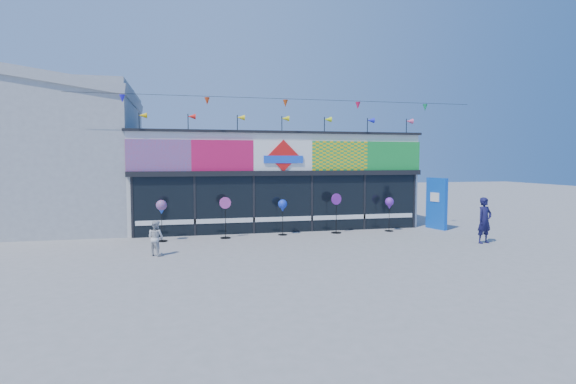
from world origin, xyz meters
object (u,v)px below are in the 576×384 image
object	(u,v)px
spinner_3	(336,212)
adult_man	(485,220)
spinner_1	(225,217)
blue_sign	(437,203)
spinner_0	(161,208)
spinner_2	(283,207)
child	(156,238)
spinner_4	(389,204)

from	to	relation	value
spinner_3	adult_man	size ratio (longest dim) A/B	0.98
spinner_1	adult_man	distance (m)	9.30
adult_man	blue_sign	bearing A→B (deg)	75.05
spinner_0	spinner_2	xyz separation A→B (m)	(4.53, 0.39, -0.08)
spinner_1	adult_man	bearing A→B (deg)	-19.38
spinner_3	child	distance (m)	7.35
blue_sign	spinner_0	xyz separation A→B (m)	(-11.24, -0.45, 0.11)
spinner_1	blue_sign	bearing A→B (deg)	1.88
spinner_4	adult_man	world-z (taller)	adult_man
spinner_1	spinner_3	size ratio (longest dim) A/B	0.97
blue_sign	spinner_3	size ratio (longest dim) A/B	1.37
blue_sign	spinner_4	world-z (taller)	blue_sign
adult_man	child	xyz separation A→B (m)	(-11.13, 0.48, -0.26)
spinner_1	spinner_3	bearing A→B (deg)	2.53
blue_sign	spinner_4	bearing A→B (deg)	170.34
spinner_1	spinner_4	bearing A→B (deg)	1.35
child	spinner_1	bearing A→B (deg)	-94.12
spinner_4	adult_man	distance (m)	3.85
blue_sign	adult_man	bearing A→B (deg)	-106.17
spinner_3	adult_man	xyz separation A→B (m)	(4.34, -3.28, -0.03)
blue_sign	spinner_4	distance (m)	2.24
spinner_0	spinner_1	distance (m)	2.32
spinner_1	spinner_2	distance (m)	2.27
child	blue_sign	bearing A→B (deg)	-127.63
blue_sign	spinner_4	size ratio (longest dim) A/B	1.56
spinner_4	spinner_3	bearing A→B (deg)	179.03
spinner_3	adult_man	bearing A→B (deg)	-37.10
spinner_2	spinner_0	bearing A→B (deg)	-175.13
spinner_1	adult_man	xyz separation A→B (m)	(8.77, -3.09, -0.01)
spinner_0	adult_man	world-z (taller)	adult_man
spinner_1	spinner_0	bearing A→B (deg)	-175.98
spinner_1	spinner_3	xyz separation A→B (m)	(4.43, 0.20, 0.02)
adult_man	spinner_3	bearing A→B (deg)	130.95
spinner_3	spinner_4	xyz separation A→B (m)	(2.28, -0.04, 0.28)
spinner_4	spinner_0	bearing A→B (deg)	-177.97
blue_sign	adult_man	distance (m)	3.40
spinner_0	spinner_3	bearing A→B (deg)	3.04
spinner_0	spinner_2	world-z (taller)	spinner_0
blue_sign	child	world-z (taller)	blue_sign
spinner_4	spinner_1	bearing A→B (deg)	-178.65
spinner_4	child	size ratio (longest dim) A/B	1.28
blue_sign	spinner_2	size ratio (longest dim) A/B	1.56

